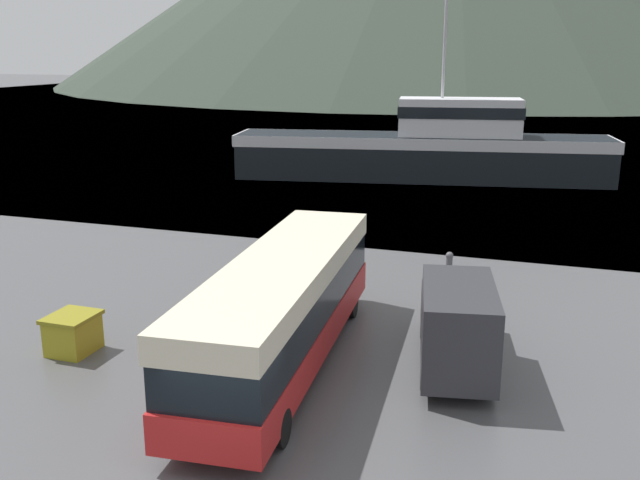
# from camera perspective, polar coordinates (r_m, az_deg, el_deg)

# --- Properties ---
(ground_plane) EXTENTS (400.00, 400.00, 0.00)m
(ground_plane) POSITION_cam_1_polar(r_m,az_deg,el_deg) (16.20, -7.10, -17.90)
(ground_plane) COLOR #4C4C4F
(water_surface) EXTENTS (240.00, 240.00, 0.00)m
(water_surface) POSITION_cam_1_polar(r_m,az_deg,el_deg) (150.62, 16.65, 11.09)
(water_surface) COLOR slate
(water_surface) RESTS_ON ground
(tour_bus) EXTENTS (3.62, 12.14, 3.19)m
(tour_bus) POSITION_cam_1_polar(r_m,az_deg,el_deg) (20.14, -2.94, -5.24)
(tour_bus) COLOR red
(tour_bus) RESTS_ON ground
(delivery_van) EXTENTS (2.99, 5.99, 2.60)m
(delivery_van) POSITION_cam_1_polar(r_m,az_deg,el_deg) (20.43, 10.88, -6.52)
(delivery_van) COLOR #2D2D33
(delivery_van) RESTS_ON ground
(fishing_boat) EXTENTS (25.98, 8.86, 12.09)m
(fishing_boat) POSITION_cam_1_polar(r_m,az_deg,el_deg) (50.01, 8.54, 7.31)
(fishing_boat) COLOR black
(fishing_boat) RESTS_ON water_surface
(storage_bin) EXTENTS (1.30, 1.47, 1.17)m
(storage_bin) POSITION_cam_1_polar(r_m,az_deg,el_deg) (22.61, -19.16, -7.05)
(storage_bin) COLOR olive
(storage_bin) RESTS_ON ground
(small_boat) EXTENTS (7.26, 4.91, 1.00)m
(small_boat) POSITION_cam_1_polar(r_m,az_deg,el_deg) (57.04, 4.77, 6.65)
(small_boat) COLOR #19234C
(small_boat) RESTS_ON water_surface
(mooring_bollard) EXTENTS (0.31, 0.31, 0.73)m
(mooring_bollard) POSITION_cam_1_polar(r_m,az_deg,el_deg) (29.74, 10.31, -1.57)
(mooring_bollard) COLOR #4C4C51
(mooring_bollard) RESTS_ON ground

